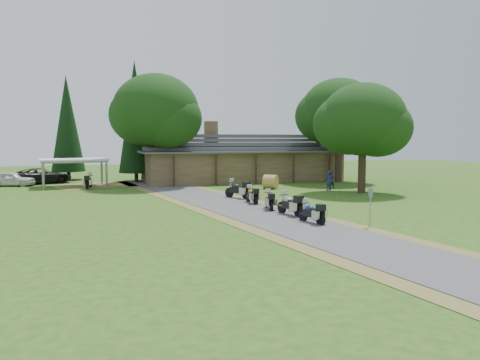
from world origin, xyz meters
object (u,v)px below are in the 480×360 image
object	(u,v)px
hay_bale	(271,182)
motorcycle_carport_a	(89,181)
car_dark_suv	(42,172)
lodge	(241,157)
motorcycle_row_d	(252,194)
motorcycle_row_b	(290,203)
motorcycle_row_e	(238,189)
motorcycle_row_a	(312,212)
car_white_sedan	(12,177)
carport	(74,173)
motorcycle_row_c	(269,200)

from	to	relation	value
hay_bale	motorcycle_carport_a	bearing A→B (deg)	160.27
car_dark_suv	lodge	bearing A→B (deg)	-119.09
motorcycle_row_d	hay_bale	size ratio (longest dim) A/B	1.45
hay_bale	lodge	bearing A→B (deg)	87.94
motorcycle_row_b	motorcycle_row_e	xyz separation A→B (m)	(-0.42, 8.24, 0.02)
lodge	motorcycle_row_d	bearing A→B (deg)	-106.35
hay_bale	motorcycle_row_a	bearing A→B (deg)	-105.07
motorcycle_row_a	motorcycle_row_d	xyz separation A→B (m)	(-0.37, 8.01, 0.00)
car_white_sedan	motorcycle_row_b	bearing A→B (deg)	-125.74
motorcycle_row_a	motorcycle_row_e	size ratio (longest dim) A/B	0.86
carport	motorcycle_row_a	bearing A→B (deg)	-68.77
lodge	motorcycle_row_c	size ratio (longest dim) A/B	12.09
car_white_sedan	lodge	bearing A→B (deg)	-74.13
car_dark_suv	motorcycle_row_d	distance (m)	24.56
car_white_sedan	motorcycle_row_e	bearing A→B (deg)	-114.12
lodge	car_white_sedan	world-z (taller)	lodge
car_dark_suv	motorcycle_row_c	bearing A→B (deg)	-169.13
motorcycle_row_c	motorcycle_row_e	xyz separation A→B (m)	(-0.15, 5.78, 0.10)
lodge	car_dark_suv	distance (m)	19.87
lodge	motorcycle_row_a	distance (m)	25.85
carport	motorcycle_row_d	size ratio (longest dim) A/B	3.30
motorcycle_row_e	carport	bearing A→B (deg)	10.37
motorcycle_carport_a	car_white_sedan	bearing A→B (deg)	68.68
motorcycle_row_c	motorcycle_row_d	size ratio (longest dim) A/B	0.99
motorcycle_row_d	motorcycle_row_e	bearing A→B (deg)	0.40
carport	motorcycle_row_e	distance (m)	17.36
carport	lodge	bearing A→B (deg)	-0.30
carport	car_dark_suv	xyz separation A→B (m)	(-3.05, 3.86, -0.13)
motorcycle_row_e	hay_bale	xyz separation A→B (m)	(4.82, 5.43, -0.10)
motorcycle_row_a	car_white_sedan	bearing A→B (deg)	21.09
lodge	motorcycle_carport_a	size ratio (longest dim) A/B	10.94
motorcycle_row_e	motorcycle_row_a	bearing A→B (deg)	151.19
carport	motorcycle_row_d	world-z (taller)	carport
car_dark_suv	motorcycle_row_a	size ratio (longest dim) A/B	3.37
car_white_sedan	motorcycle_row_b	size ratio (longest dim) A/B	2.53
car_white_sedan	motorcycle_row_c	size ratio (longest dim) A/B	2.87
motorcycle_carport_a	hay_bale	size ratio (longest dim) A/B	1.60
motorcycle_row_b	car_white_sedan	bearing A→B (deg)	24.90
car_dark_suv	hay_bale	distance (m)	22.49
motorcycle_row_d	car_white_sedan	bearing A→B (deg)	42.56
car_white_sedan	motorcycle_row_c	xyz separation A→B (m)	(17.11, -20.91, -0.24)
motorcycle_row_b	hay_bale	size ratio (longest dim) A/B	1.64
car_white_sedan	hay_bale	size ratio (longest dim) A/B	4.14
lodge	motorcycle_row_a	size ratio (longest dim) A/B	12.05
motorcycle_row_c	motorcycle_row_d	xyz separation A→B (m)	(-0.09, 2.90, 0.00)
carport	motorcycle_carport_a	distance (m)	2.57
motorcycle_row_c	motorcycle_carport_a	distance (m)	19.60
motorcycle_row_a	motorcycle_row_d	size ratio (longest dim) A/B	1.00
car_white_sedan	motorcycle_carport_a	bearing A→B (deg)	-105.07
motorcycle_row_a	car_dark_suv	bearing A→B (deg)	15.67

